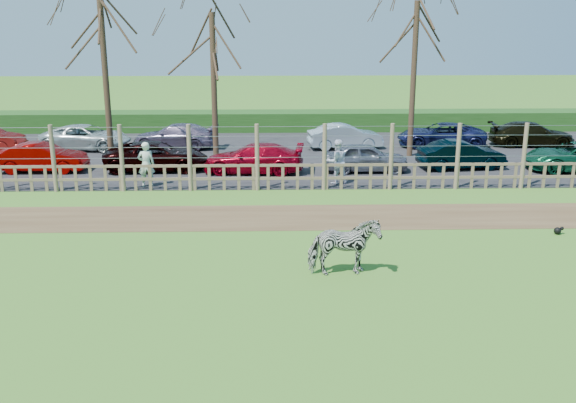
{
  "coord_description": "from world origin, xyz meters",
  "views": [
    {
      "loc": [
        0.53,
        -15.33,
        6.14
      ],
      "look_at": [
        1.0,
        2.5,
        1.1
      ],
      "focal_mm": 40.0,
      "sensor_mm": 36.0,
      "label": 1
    }
  ],
  "objects_px": {
    "visitor_a": "(146,164)",
    "car_3": "(254,158)",
    "car_1": "(42,158)",
    "car_4": "(366,157)",
    "car_5": "(461,155)",
    "zebra": "(344,247)",
    "car_8": "(86,137)",
    "car_9": "(175,136)",
    "tree_left": "(102,34)",
    "tree_mid": "(213,51)",
    "car_11": "(345,136)",
    "tree_right": "(415,41)",
    "car_12": "(441,135)",
    "car_2": "(156,156)",
    "car_13": "(532,134)",
    "crow": "(558,231)",
    "visitor_b": "(337,162)"
  },
  "relations": [
    {
      "from": "car_3",
      "to": "car_11",
      "type": "distance_m",
      "value": 6.73
    },
    {
      "from": "crow",
      "to": "car_1",
      "type": "bearing_deg",
      "value": 154.72
    },
    {
      "from": "tree_right",
      "to": "car_12",
      "type": "bearing_deg",
      "value": 46.71
    },
    {
      "from": "visitor_a",
      "to": "car_5",
      "type": "height_order",
      "value": "visitor_a"
    },
    {
      "from": "visitor_a",
      "to": "car_8",
      "type": "distance_m",
      "value": 8.62
    },
    {
      "from": "car_4",
      "to": "car_8",
      "type": "distance_m",
      "value": 13.98
    },
    {
      "from": "tree_left",
      "to": "car_2",
      "type": "bearing_deg",
      "value": -28.17
    },
    {
      "from": "tree_left",
      "to": "visitor_a",
      "type": "xyz_separation_m",
      "value": [
        2.28,
        -4.0,
        -4.71
      ]
    },
    {
      "from": "tree_right",
      "to": "visitor_b",
      "type": "bearing_deg",
      "value": -127.11
    },
    {
      "from": "zebra",
      "to": "visitor_a",
      "type": "distance_m",
      "value": 11.05
    },
    {
      "from": "crow",
      "to": "car_1",
      "type": "relative_size",
      "value": 0.08
    },
    {
      "from": "car_2",
      "to": "car_13",
      "type": "height_order",
      "value": "same"
    },
    {
      "from": "car_8",
      "to": "car_9",
      "type": "height_order",
      "value": "same"
    },
    {
      "from": "tree_left",
      "to": "car_3",
      "type": "distance_m",
      "value": 8.21
    },
    {
      "from": "car_1",
      "to": "car_4",
      "type": "height_order",
      "value": "same"
    },
    {
      "from": "visitor_a",
      "to": "car_3",
      "type": "relative_size",
      "value": 0.42
    },
    {
      "from": "car_3",
      "to": "car_5",
      "type": "height_order",
      "value": "same"
    },
    {
      "from": "car_3",
      "to": "car_8",
      "type": "bearing_deg",
      "value": -116.72
    },
    {
      "from": "visitor_a",
      "to": "car_3",
      "type": "xyz_separation_m",
      "value": [
        4.0,
        2.24,
        -0.26
      ]
    },
    {
      "from": "tree_left",
      "to": "car_5",
      "type": "relative_size",
      "value": 2.16
    },
    {
      "from": "car_5",
      "to": "car_11",
      "type": "xyz_separation_m",
      "value": [
        -4.45,
        4.62,
        0.0
      ]
    },
    {
      "from": "tree_right",
      "to": "car_4",
      "type": "xyz_separation_m",
      "value": [
        -2.54,
        -3.17,
        -4.6
      ]
    },
    {
      "from": "car_1",
      "to": "car_3",
      "type": "bearing_deg",
      "value": -92.67
    },
    {
      "from": "car_3",
      "to": "car_11",
      "type": "relative_size",
      "value": 1.14
    },
    {
      "from": "zebra",
      "to": "car_11",
      "type": "relative_size",
      "value": 0.48
    },
    {
      "from": "car_4",
      "to": "visitor_a",
      "type": "bearing_deg",
      "value": 104.72
    },
    {
      "from": "visitor_a",
      "to": "car_2",
      "type": "bearing_deg",
      "value": -98.18
    },
    {
      "from": "car_3",
      "to": "car_5",
      "type": "bearing_deg",
      "value": 98.4
    },
    {
      "from": "tree_left",
      "to": "car_4",
      "type": "bearing_deg",
      "value": -8.64
    },
    {
      "from": "tree_mid",
      "to": "car_9",
      "type": "height_order",
      "value": "tree_mid"
    },
    {
      "from": "car_1",
      "to": "car_5",
      "type": "distance_m",
      "value": 17.66
    },
    {
      "from": "visitor_b",
      "to": "car_8",
      "type": "distance_m",
      "value": 13.64
    },
    {
      "from": "tree_mid",
      "to": "car_8",
      "type": "relative_size",
      "value": 1.58
    },
    {
      "from": "tree_mid",
      "to": "tree_right",
      "type": "xyz_separation_m",
      "value": [
        9.0,
        0.5,
        0.37
      ]
    },
    {
      "from": "visitor_b",
      "to": "car_11",
      "type": "distance_m",
      "value": 7.15
    },
    {
      "from": "car_4",
      "to": "car_13",
      "type": "height_order",
      "value": "same"
    },
    {
      "from": "tree_mid",
      "to": "car_4",
      "type": "xyz_separation_m",
      "value": [
        6.46,
        -2.67,
        -4.23
      ]
    },
    {
      "from": "zebra",
      "to": "car_1",
      "type": "xyz_separation_m",
      "value": [
        -11.35,
        11.55,
        -0.1
      ]
    },
    {
      "from": "zebra",
      "to": "visitor_a",
      "type": "bearing_deg",
      "value": 28.89
    },
    {
      "from": "crow",
      "to": "car_9",
      "type": "bearing_deg",
      "value": 134.38
    },
    {
      "from": "zebra",
      "to": "car_11",
      "type": "bearing_deg",
      "value": -13.82
    },
    {
      "from": "tree_mid",
      "to": "car_4",
      "type": "distance_m",
      "value": 8.17
    },
    {
      "from": "crow",
      "to": "car_13",
      "type": "bearing_deg",
      "value": 71.53
    },
    {
      "from": "tree_mid",
      "to": "car_11",
      "type": "xyz_separation_m",
      "value": [
        6.17,
        2.35,
        -4.23
      ]
    },
    {
      "from": "tree_left",
      "to": "zebra",
      "type": "distance_m",
      "value": 16.38
    },
    {
      "from": "car_5",
      "to": "crow",
      "type": "bearing_deg",
      "value": 176.54
    },
    {
      "from": "tree_mid",
      "to": "visitor_a",
      "type": "relative_size",
      "value": 3.96
    },
    {
      "from": "tree_left",
      "to": "zebra",
      "type": "height_order",
      "value": "tree_left"
    },
    {
      "from": "car_2",
      "to": "car_5",
      "type": "height_order",
      "value": "same"
    },
    {
      "from": "tree_left",
      "to": "car_2",
      "type": "xyz_separation_m",
      "value": [
        2.18,
        -1.17,
        -4.98
      ]
    }
  ]
}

